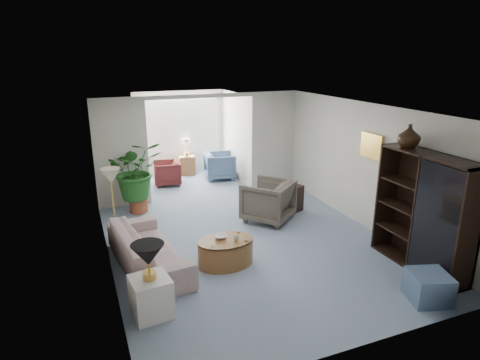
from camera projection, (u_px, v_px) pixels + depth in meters
name	position (u px, v px, depth m)	size (l,w,h in m)	color
floor	(252.00, 246.00, 7.62)	(6.00, 6.00, 0.00)	#8395AE
sunroom_floor	(192.00, 183.00, 11.25)	(2.60, 2.60, 0.00)	#8395AE
back_pier_left	(121.00, 154.00, 9.22)	(1.20, 0.12, 2.50)	silver
back_pier_right	(273.00, 141.00, 10.59)	(1.20, 0.12, 2.50)	silver
back_header	(201.00, 96.00, 9.55)	(2.60, 0.12, 0.10)	silver
window_pane	(180.00, 126.00, 11.79)	(2.20, 0.02, 1.50)	white
window_blinds	(180.00, 126.00, 11.76)	(2.20, 0.02, 1.50)	white
framed_picture	(372.00, 146.00, 7.91)	(0.04, 0.50, 0.40)	#B2A98E
sofa	(148.00, 249.00, 6.79)	(2.23, 0.87, 0.65)	#B7AC9B
end_table	(151.00, 297.00, 5.54)	(0.50, 0.50, 0.55)	white
table_lamp	(148.00, 255.00, 5.35)	(0.44, 0.44, 0.30)	black
floor_lamp	(111.00, 176.00, 7.57)	(0.36, 0.36, 0.28)	beige
coffee_table	(226.00, 252.00, 6.88)	(0.95, 0.95, 0.45)	brown
coffee_bowl	(221.00, 237.00, 6.88)	(0.22, 0.22, 0.05)	white
coffee_cup	(236.00, 238.00, 6.77)	(0.10, 0.10, 0.09)	beige
wingback_chair	(268.00, 201.00, 8.66)	(0.93, 0.95, 0.87)	#5B5348
side_table_dark	(290.00, 198.00, 9.22)	(0.49, 0.39, 0.59)	black
entertainment_cabinet	(423.00, 212.00, 6.60)	(0.46, 1.74, 1.93)	black
cabinet_urn	(409.00, 136.00, 6.70)	(0.36, 0.36, 0.38)	black
ottoman	(428.00, 287.00, 5.88)	(0.53, 0.53, 0.43)	slate
plant_pot	(139.00, 205.00, 9.20)	(0.40, 0.40, 0.32)	#9E4A2D
house_plant	(136.00, 170.00, 8.96)	(1.17, 1.02, 1.30)	#235E20
sunroom_chair_blue	(220.00, 166.00, 11.58)	(0.79, 0.82, 0.74)	slate
sunroom_chair_maroon	(167.00, 173.00, 11.06)	(0.69, 0.71, 0.65)	#5B211F
sunroom_table	(187.00, 165.00, 12.00)	(0.45, 0.35, 0.55)	brown
shelf_clutter	(441.00, 214.00, 6.22)	(0.30, 0.64, 1.06)	#3B3837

